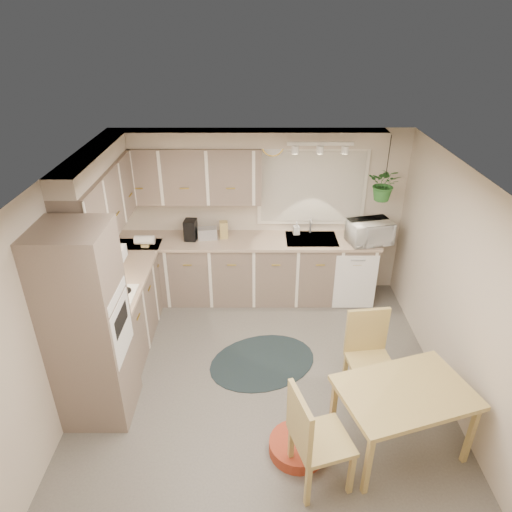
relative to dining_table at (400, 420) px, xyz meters
name	(u,v)px	position (x,y,z in m)	size (l,w,h in m)	color
floor	(262,383)	(-1.27, 0.86, -0.37)	(4.20, 4.20, 0.00)	slate
ceiling	(264,180)	(-1.27, 0.86, 2.03)	(4.20, 4.20, 0.00)	white
wall_back	(261,213)	(-1.27, 2.96, 0.83)	(4.00, 0.04, 2.40)	beige
wall_front	(268,482)	(-1.27, -1.24, 0.83)	(4.00, 0.04, 2.40)	beige
wall_left	(65,294)	(-3.27, 0.86, 0.83)	(0.04, 4.20, 2.40)	beige
wall_right	(461,294)	(0.73, 0.86, 0.83)	(0.04, 4.20, 2.40)	beige
base_cab_left	(127,306)	(-2.97, 1.74, 0.08)	(0.60, 1.85, 0.90)	gray
base_cab_back	(247,270)	(-1.47, 2.66, 0.08)	(3.60, 0.60, 0.90)	gray
counter_left	(122,274)	(-2.96, 1.74, 0.55)	(0.64, 1.89, 0.04)	#C4A68F
counter_back	(247,241)	(-1.47, 2.65, 0.55)	(3.64, 0.64, 0.04)	#C4A68F
oven_stack	(88,328)	(-2.94, 0.49, 0.68)	(0.65, 0.65, 2.10)	gray
wall_oven_face	(122,328)	(-2.62, 0.49, 0.68)	(0.02, 0.56, 0.58)	white
upper_cab_left	(102,200)	(-3.09, 1.86, 1.46)	(0.35, 2.00, 0.75)	gray
upper_cab_back	(186,175)	(-2.27, 2.79, 1.46)	(2.00, 0.35, 0.75)	gray
soffit_left	(93,159)	(-3.12, 1.86, 1.93)	(0.30, 2.00, 0.20)	beige
soffit_back	(246,138)	(-1.47, 2.81, 1.93)	(3.60, 0.30, 0.20)	beige
cooktop	(109,299)	(-2.95, 1.16, 0.58)	(0.52, 0.58, 0.02)	white
range_hood	(101,262)	(-2.97, 1.16, 1.03)	(0.40, 0.60, 0.14)	white
window_blinds	(312,187)	(-0.57, 2.93, 1.23)	(1.40, 0.02, 1.00)	silver
window_frame	(312,187)	(-0.57, 2.94, 1.23)	(1.50, 0.02, 1.10)	white
sink	(311,242)	(-0.57, 2.66, 0.53)	(0.70, 0.48, 0.10)	#B2B4BA
dishwasher_front	(355,282)	(0.03, 2.35, 0.06)	(0.58, 0.01, 0.83)	white
track_light_bar	(320,144)	(-0.57, 2.41, 1.96)	(0.80, 0.04, 0.04)	white
wall_clock	(273,145)	(-1.12, 2.93, 1.81)	(0.30, 0.30, 0.03)	gold
dining_table	(400,420)	(0.00, 0.00, 0.00)	(1.16, 0.78, 0.73)	tan
chair_left	(322,438)	(-0.78, -0.34, 0.15)	(0.49, 0.49, 1.04)	tan
chair_back	(371,362)	(-0.14, 0.63, 0.14)	(0.48, 0.48, 1.02)	tan
braided_rug	(262,362)	(-1.26, 1.21, -0.36)	(1.30, 0.97, 0.01)	black
pet_bed	(298,446)	(-0.94, -0.05, -0.30)	(0.55, 0.55, 0.13)	#A03620
microwave	(370,230)	(0.20, 2.56, 0.77)	(0.57, 0.31, 0.38)	white
soap_bottle	(296,232)	(-0.77, 2.81, 0.62)	(0.09, 0.19, 0.09)	white
hanging_plant	(384,188)	(0.31, 2.56, 1.36)	(0.40, 0.45, 0.35)	#2B692A
coffee_maker	(191,230)	(-2.24, 2.66, 0.72)	(0.16, 0.20, 0.28)	black
toaster	(207,233)	(-2.01, 2.68, 0.65)	(0.26, 0.15, 0.16)	#B2B4BA
knife_block	(224,230)	(-1.79, 2.71, 0.69)	(0.11, 0.11, 0.24)	tan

